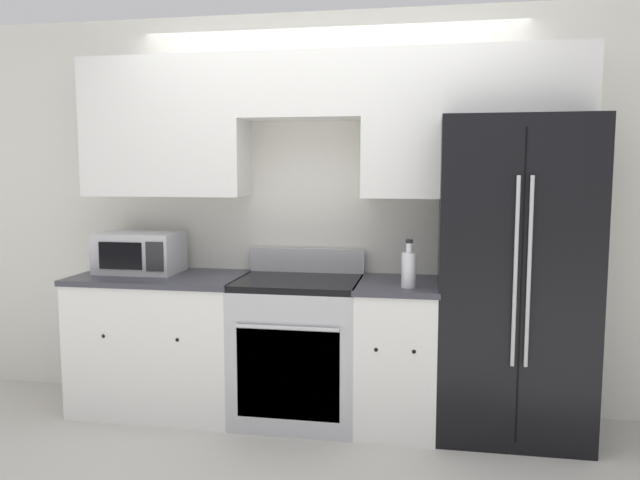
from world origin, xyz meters
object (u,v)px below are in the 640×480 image
oven_range (299,348)px  bottle (409,268)px  refrigerator (512,278)px  microwave (140,252)px

oven_range → bottle: 0.90m
refrigerator → microwave: bearing=179.4°
oven_range → microwave: microwave is taller
oven_range → bottle: bearing=-12.7°
oven_range → refrigerator: (1.30, 0.05, 0.49)m
refrigerator → microwave: refrigerator is taller
refrigerator → microwave: (-2.39, 0.02, 0.09)m
oven_range → microwave: bearing=176.0°
microwave → bottle: size_ratio=1.89×
microwave → bottle: bottle is taller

